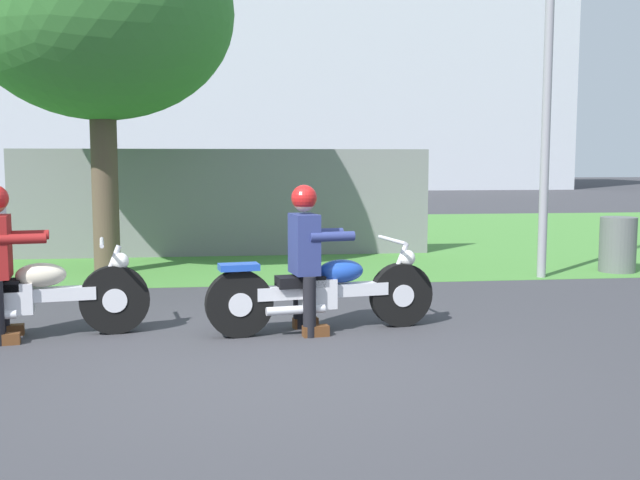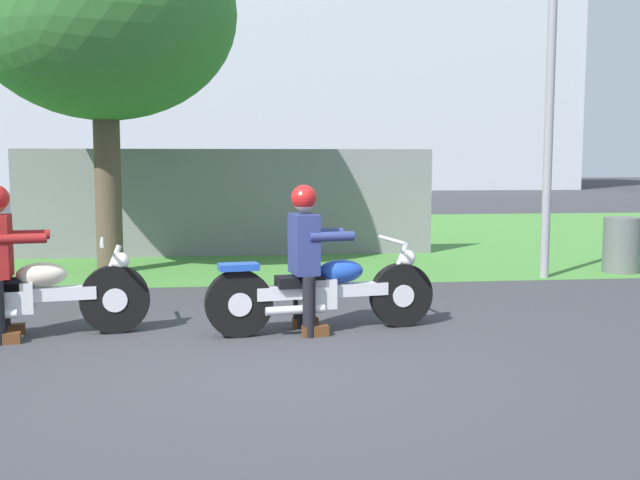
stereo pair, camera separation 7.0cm
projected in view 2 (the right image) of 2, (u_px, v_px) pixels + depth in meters
ground at (258, 367)px, 5.84m from camera, size 120.00×120.00×0.00m
grass_verge at (242, 238)px, 15.51m from camera, size 60.00×12.00×0.01m
stadium_facade at (168, 28)px, 40.80m from camera, size 44.52×8.00×17.62m
motorcycle_lead at (323, 291)px, 7.01m from camera, size 2.21×0.71×0.87m
rider_lead at (306, 247)px, 6.92m from camera, size 0.60×0.52×1.39m
motorcycle_follow at (22, 296)px, 6.73m from camera, size 2.26×0.71×0.88m
rider_follow at (0, 250)px, 6.64m from camera, size 0.60×0.52×1.40m
tree_roadside at (103, 14)px, 10.34m from camera, size 3.73×3.73×5.15m
streetlight_pole at (561, 22)px, 9.90m from camera, size 0.96×0.20×5.48m
trash_can at (621, 245)px, 10.70m from camera, size 0.51×0.51×0.80m
fence_segment at (228, 203)px, 12.48m from camera, size 7.00×0.06×1.80m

